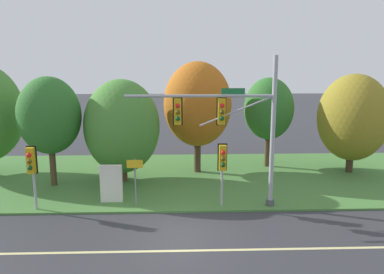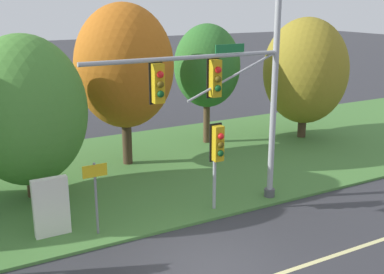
{
  "view_description": "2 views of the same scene",
  "coord_description": "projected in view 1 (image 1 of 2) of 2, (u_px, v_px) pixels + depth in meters",
  "views": [
    {
      "loc": [
        -0.02,
        -14.25,
        6.86
      ],
      "look_at": [
        0.6,
        3.54,
        3.47
      ],
      "focal_mm": 35.0,
      "sensor_mm": 36.0,
      "label": 1
    },
    {
      "loc": [
        -6.21,
        -10.25,
        7.26
      ],
      "look_at": [
        1.08,
        3.05,
        2.9
      ],
      "focal_mm": 45.0,
      "sensor_mm": 36.0,
      "label": 2
    }
  ],
  "objects": [
    {
      "name": "ground_plane",
      "position": [
        180.0,
        237.0,
        15.28
      ],
      "size": [
        160.0,
        160.0,
        0.0
      ],
      "primitive_type": "plane",
      "color": "#333338"
    },
    {
      "name": "lane_stripe",
      "position": [
        181.0,
        251.0,
        14.1
      ],
      "size": [
        36.0,
        0.16,
        0.01
      ],
      "primitive_type": "cube",
      "color": "beige",
      "rests_on": "ground"
    },
    {
      "name": "grass_verge",
      "position": [
        180.0,
        177.0,
        23.37
      ],
      "size": [
        48.0,
        11.5,
        0.1
      ],
      "primitive_type": "cube",
      "color": "#477A38",
      "rests_on": "ground"
    },
    {
      "name": "traffic_signal_mast",
      "position": [
        233.0,
        122.0,
        17.6
      ],
      "size": [
        7.18,
        0.49,
        7.25
      ],
      "color": "#9EA0A5",
      "rests_on": "grass_verge"
    },
    {
      "name": "pedestrian_signal_near_kerb",
      "position": [
        31.0,
        164.0,
        17.38
      ],
      "size": [
        0.46,
        0.55,
        3.12
      ],
      "color": "#9EA0A5",
      "rests_on": "grass_verge"
    },
    {
      "name": "pedestrian_signal_further_along",
      "position": [
        223.0,
        162.0,
        17.86
      ],
      "size": [
        0.46,
        0.55,
        3.13
      ],
      "color": "#9EA0A5",
      "rests_on": "grass_verge"
    },
    {
      "name": "route_sign_post",
      "position": [
        135.0,
        175.0,
        18.15
      ],
      "size": [
        0.78,
        0.08,
        2.36
      ],
      "color": "slate",
      "rests_on": "grass_verge"
    },
    {
      "name": "tree_left_of_mast",
      "position": [
        49.0,
        116.0,
        20.86
      ],
      "size": [
        3.47,
        3.47,
        6.22
      ],
      "color": "#4C3823",
      "rests_on": "grass_verge"
    },
    {
      "name": "tree_behind_signpost",
      "position": [
        122.0,
        127.0,
        21.81
      ],
      "size": [
        4.39,
        4.39,
        6.04
      ],
      "color": "#4C3823",
      "rests_on": "grass_verge"
    },
    {
      "name": "tree_mid_verge",
      "position": [
        198.0,
        104.0,
        23.54
      ],
      "size": [
        4.27,
        4.27,
        7.06
      ],
      "color": "#423021",
      "rests_on": "grass_verge"
    },
    {
      "name": "tree_tall_centre",
      "position": [
        269.0,
        109.0,
        24.95
      ],
      "size": [
        3.31,
        3.31,
        6.03
      ],
      "color": "#4C3823",
      "rests_on": "grass_verge"
    },
    {
      "name": "tree_right_far",
      "position": [
        353.0,
        118.0,
        23.65
      ],
      "size": [
        4.4,
        4.4,
        6.3
      ],
      "color": "#423021",
      "rests_on": "grass_verge"
    },
    {
      "name": "info_kiosk",
      "position": [
        111.0,
        184.0,
        18.79
      ],
      "size": [
        1.1,
        0.24,
        1.9
      ],
      "color": "silver",
      "rests_on": "grass_verge"
    }
  ]
}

